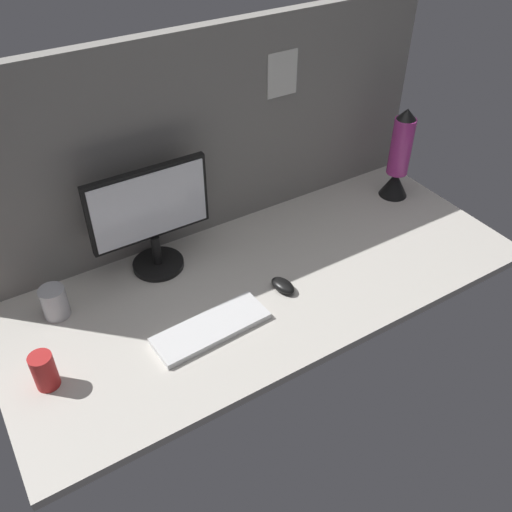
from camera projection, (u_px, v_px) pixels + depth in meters
ground_plane at (264, 280)px, 194.74cm from camera, size 180.00×80.00×3.00cm
cubicle_wall_back at (207, 136)px, 194.85cm from camera, size 180.00×5.50×74.91cm
monitor at (151, 216)px, 185.11cm from camera, size 41.67×18.00×38.72cm
keyboard at (211, 328)px, 173.48cm from camera, size 37.67×15.04×2.00cm
mouse at (283, 285)px, 187.69cm from camera, size 7.16×10.42×3.40cm
mug_steel at (54, 302)px, 176.19cm from camera, size 8.26×8.26×10.66cm
mug_red_plastic at (44, 371)px, 154.30cm from camera, size 6.62×6.62×11.67cm
lava_lamp at (399, 161)px, 224.28cm from camera, size 11.69×11.69×38.26cm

